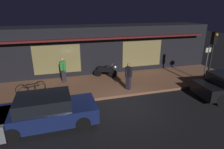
{
  "coord_description": "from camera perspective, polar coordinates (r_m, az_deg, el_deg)",
  "views": [
    {
      "loc": [
        -3.05,
        -8.27,
        4.85
      ],
      "look_at": [
        0.02,
        2.4,
        0.95
      ],
      "focal_mm": 30.27,
      "sensor_mm": 36.0,
      "label": 1
    }
  ],
  "objects": [
    {
      "name": "sign_post",
      "position": [
        13.99,
        26.65,
        3.46
      ],
      "size": [
        0.44,
        0.09,
        2.4
      ],
      "color": "#47474C",
      "rests_on": "sidewalk_slab"
    },
    {
      "name": "bicycle_parked",
      "position": [
        11.94,
        -23.34,
        -3.65
      ],
      "size": [
        1.61,
        0.56,
        0.91
      ],
      "color": "black",
      "rests_on": "sidewalk_slab"
    },
    {
      "name": "traffic_light_pole",
      "position": [
        12.52,
        27.97,
        6.17
      ],
      "size": [
        0.24,
        0.33,
        3.6
      ],
      "color": "black",
      "rests_on": "ground_plane"
    },
    {
      "name": "ground_plane",
      "position": [
        10.06,
        3.73,
        -9.51
      ],
      "size": [
        60.0,
        60.0,
        0.0
      ],
      "primitive_type": "plane",
      "color": "black"
    },
    {
      "name": "person_photographer",
      "position": [
        12.91,
        -14.55,
        1.5
      ],
      "size": [
        0.42,
        0.61,
        1.67
      ],
      "color": "#28232D",
      "rests_on": "sidewalk_slab"
    },
    {
      "name": "parked_car_far",
      "position": [
        8.69,
        -18.99,
        -10.32
      ],
      "size": [
        4.13,
        1.83,
        1.42
      ],
      "color": "black",
      "rests_on": "ground_plane"
    },
    {
      "name": "sidewalk_slab",
      "position": [
        12.62,
        -0.83,
        -2.89
      ],
      "size": [
        18.0,
        4.0,
        0.15
      ],
      "primitive_type": "cube",
      "color": "brown",
      "rests_on": "ground_plane"
    },
    {
      "name": "person_bystander",
      "position": [
        11.36,
        5.02,
        -0.39
      ],
      "size": [
        0.56,
        0.44,
        1.67
      ],
      "color": "#28232D",
      "rests_on": "sidewalk_slab"
    },
    {
      "name": "storefront_building",
      "position": [
        15.28,
        -4.23,
        7.81
      ],
      "size": [
        18.0,
        3.3,
        3.6
      ],
      "color": "black",
      "rests_on": "ground_plane"
    },
    {
      "name": "motorcycle",
      "position": [
        13.54,
        -1.89,
        1.26
      ],
      "size": [
        1.57,
        0.93,
        0.97
      ],
      "color": "black",
      "rests_on": "sidewalk_slab"
    }
  ]
}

